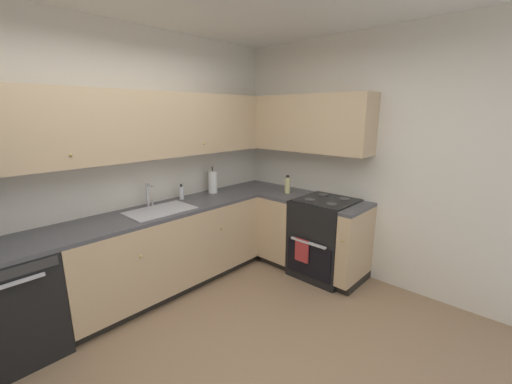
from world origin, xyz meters
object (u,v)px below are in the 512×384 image
Objects in this scene: paper_towel_roll at (213,182)px; soap_bottle at (181,193)px; oven_range at (325,237)px; oil_bottle at (288,185)px; dishwasher at (11,305)px.

soap_bottle is at bearing 177.40° from paper_towel_roll.
oven_range is 5.92× the size of soap_bottle.
oil_bottle is at bearing -33.69° from soap_bottle.
oil_bottle is at bearing -10.72° from dishwasher.
paper_towel_roll is at bearing 4.33° from dishwasher.
dishwasher is 0.82× the size of oven_range.
oil_bottle is (-0.02, 0.54, 0.54)m from oven_range.
soap_bottle is at bearing 6.14° from dishwasher.
oven_range is at bearing -88.03° from oil_bottle.
oil_bottle is at bearing -48.22° from paper_towel_roll.
dishwasher is at bearing -173.86° from soap_bottle.
paper_towel_roll is 1.51× the size of oil_bottle.
paper_towel_roll is at bearing 117.18° from oven_range.
oven_range is 3.15× the size of paper_towel_roll.
soap_bottle reaches higher than dishwasher.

